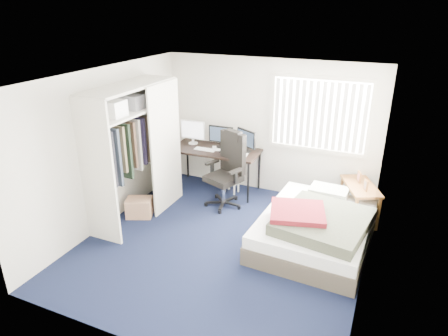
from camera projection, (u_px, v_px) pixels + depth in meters
ground at (223, 244)px, 6.02m from camera, size 4.20×4.20×0.00m
room_shell at (223, 150)px, 5.44m from camera, size 4.20×4.20×4.20m
window_assembly at (319, 115)px, 6.79m from camera, size 1.72×0.09×1.32m
closet at (133, 140)px, 6.34m from camera, size 0.64×1.84×2.22m
desk at (216, 148)px, 7.52m from camera, size 1.69×0.82×1.28m
office_chair at (227, 177)px, 7.04m from camera, size 0.81×0.81×1.34m
footstool at (231, 183)px, 7.61m from camera, size 0.32×0.27×0.24m
nightstand at (360, 189)px, 6.55m from camera, size 0.77×0.99×0.79m
bed at (316, 227)px, 5.93m from camera, size 1.65×2.14×0.68m
pine_box at (139, 207)px, 6.77m from camera, size 0.51×0.46×0.32m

